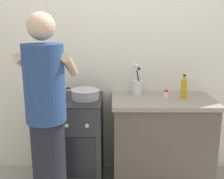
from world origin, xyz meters
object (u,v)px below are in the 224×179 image
stove_range (73,141)px  oil_bottle (184,88)px  spice_bottle (166,95)px  pot (57,93)px  utensil_crock (137,85)px  mixing_bowl (85,94)px  person (47,125)px

stove_range → oil_bottle: 1.23m
spice_bottle → pot: bearing=178.4°
pot → utensil_crock: size_ratio=0.77×
mixing_bowl → spice_bottle: size_ratio=3.19×
stove_range → oil_bottle: oil_bottle is taller
pot → person: 0.66m
oil_bottle → person: person is taller
mixing_bowl → spice_bottle: bearing=0.3°
stove_range → spice_bottle: (0.93, -0.00, 0.49)m
utensil_crock → person: (-0.76, -0.82, -0.13)m
stove_range → person: bearing=-98.6°
oil_bottle → mixing_bowl: bearing=-178.4°
spice_bottle → person: bearing=-148.8°
pot → mixing_bowl: size_ratio=0.87×
stove_range → pot: size_ratio=3.64×
person → spice_bottle: bearing=31.2°
pot → oil_bottle: bearing=-0.4°
stove_range → person: person is taller
stove_range → mixing_bowl: mixing_bowl is taller
pot → utensil_crock: 0.82m
mixing_bowl → utensil_crock: bearing=21.9°
person → oil_bottle: bearing=28.2°
stove_range → pot: bearing=167.9°
stove_range → oil_bottle: (1.10, 0.02, 0.55)m
pot → oil_bottle: (1.24, -0.01, 0.05)m
spice_bottle → oil_bottle: bearing=7.3°
utensil_crock → person: person is taller
mixing_bowl → oil_bottle: oil_bottle is taller
stove_range → pot: pot is taller
pot → person: size_ratio=0.15×
mixing_bowl → stove_range: bearing=178.0°
stove_range → utensil_crock: utensil_crock is taller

